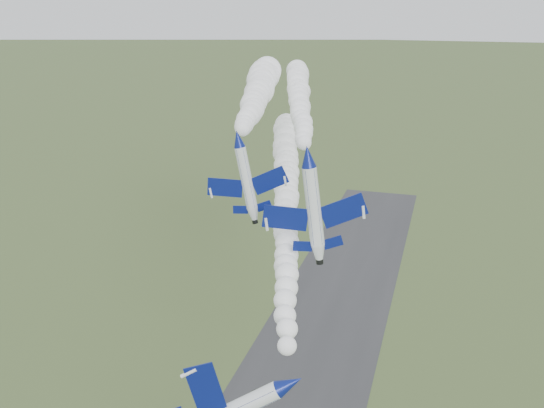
# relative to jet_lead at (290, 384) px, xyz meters

# --- Properties ---
(jet_lead) EXTENTS (6.26, 12.86, 9.53)m
(jet_lead) POSITION_rel_jet_lead_xyz_m (0.00, 0.00, 0.00)
(jet_lead) COLOR white
(smoke_trail_jet_lead) EXTENTS (28.79, 76.41, 4.74)m
(smoke_trail_jet_lead) POSITION_rel_jet_lead_xyz_m (-11.78, 41.20, 2.95)
(smoke_trail_jet_lead) COLOR white
(jet_pair_left) EXTENTS (9.44, 11.24, 3.12)m
(jet_pair_left) POSITION_rel_jet_lead_xyz_m (-12.19, 22.07, 15.14)
(jet_pair_left) COLOR white
(smoke_trail_jet_pair_left) EXTENTS (18.83, 57.38, 5.70)m
(smoke_trail_jet_pair_left) POSITION_rel_jet_lead_xyz_m (-19.66, 52.14, 15.68)
(smoke_trail_jet_pair_left) COLOR white
(jet_pair_right) EXTENTS (11.83, 13.83, 3.60)m
(jet_pair_right) POSITION_rel_jet_lead_xyz_m (-3.88, 21.33, 13.87)
(jet_pair_right) COLOR white
(smoke_trail_jet_pair_right) EXTENTS (24.43, 65.71, 4.50)m
(smoke_trail_jet_pair_right) POSITION_rel_jet_lead_xyz_m (-14.04, 57.70, 14.73)
(smoke_trail_jet_pair_right) COLOR white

